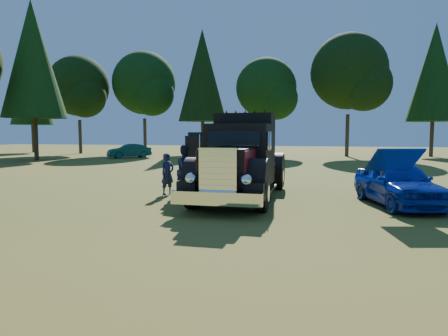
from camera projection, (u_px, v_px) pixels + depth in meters
ground at (268, 214)px, 11.34m from camera, size 120.00×120.00×0.00m
treeline at (346, 71)px, 36.59m from camera, size 74.22×24.04×13.84m
diamond_t_truck at (240, 162)px, 13.79m from camera, size 3.33×7.16×3.00m
hotrod_coupe at (398, 183)px, 12.61m from camera, size 2.65×4.49×1.89m
spectator_near at (168, 174)px, 14.85m from camera, size 0.61×0.67×1.55m
spectator_far at (186, 170)px, 14.56m from camera, size 1.04×1.13×1.88m
distant_teal_car at (129, 151)px, 37.03m from camera, size 3.78×3.67×1.29m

